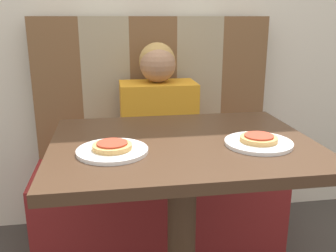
{
  "coord_description": "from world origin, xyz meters",
  "views": [
    {
      "loc": [
        -0.23,
        -1.15,
        1.16
      ],
      "look_at": [
        0.0,
        0.31,
        0.73
      ],
      "focal_mm": 40.0,
      "sensor_mm": 36.0,
      "label": 1
    }
  ],
  "objects_px": {
    "plate_left": "(112,151)",
    "person": "(158,110)",
    "pizza_right": "(259,138)",
    "plate_right": "(258,143)",
    "pizza_left": "(112,146)"
  },
  "relations": [
    {
      "from": "plate_right",
      "to": "pizza_left",
      "type": "bearing_deg",
      "value": -180.0
    },
    {
      "from": "plate_left",
      "to": "pizza_right",
      "type": "relative_size",
      "value": 1.81
    },
    {
      "from": "person",
      "to": "plate_right",
      "type": "bearing_deg",
      "value": -71.66
    },
    {
      "from": "person",
      "to": "plate_right",
      "type": "height_order",
      "value": "person"
    },
    {
      "from": "plate_left",
      "to": "pizza_right",
      "type": "xyz_separation_m",
      "value": [
        0.46,
        -0.0,
        0.02
      ]
    },
    {
      "from": "person",
      "to": "plate_left",
      "type": "distance_m",
      "value": 0.74
    },
    {
      "from": "plate_left",
      "to": "pizza_left",
      "type": "xyz_separation_m",
      "value": [
        -0.0,
        -0.0,
        0.02
      ]
    },
    {
      "from": "plate_left",
      "to": "person",
      "type": "bearing_deg",
      "value": 71.66
    },
    {
      "from": "plate_right",
      "to": "pizza_right",
      "type": "bearing_deg",
      "value": -14.04
    },
    {
      "from": "person",
      "to": "plate_left",
      "type": "height_order",
      "value": "person"
    },
    {
      "from": "pizza_left",
      "to": "pizza_right",
      "type": "bearing_deg",
      "value": 0.0
    },
    {
      "from": "pizza_right",
      "to": "plate_left",
      "type": "bearing_deg",
      "value": 180.0
    },
    {
      "from": "plate_left",
      "to": "pizza_left",
      "type": "bearing_deg",
      "value": -165.96
    },
    {
      "from": "person",
      "to": "pizza_left",
      "type": "distance_m",
      "value": 0.74
    },
    {
      "from": "pizza_left",
      "to": "plate_right",
      "type": "bearing_deg",
      "value": 0.0
    }
  ]
}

